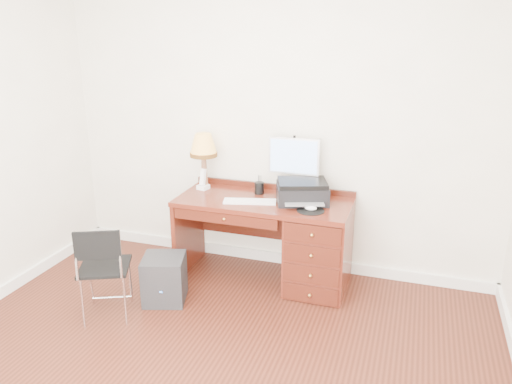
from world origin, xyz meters
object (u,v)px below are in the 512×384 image
(printer, at_px, (302,192))
(equipment_box, at_px, (164,279))
(phone, at_px, (203,183))
(chair, at_px, (99,263))
(monitor, at_px, (294,159))
(desk, at_px, (299,240))
(leg_lamp, at_px, (203,149))

(printer, height_order, equipment_box, printer)
(phone, bearing_deg, chair, -93.19)
(monitor, relative_size, phone, 2.67)
(chair, bearing_deg, equipment_box, 26.19)
(chair, bearing_deg, desk, 13.59)
(equipment_box, bearing_deg, leg_lamp, 68.77)
(equipment_box, bearing_deg, monitor, 25.88)
(printer, bearing_deg, phone, 157.13)
(monitor, distance_m, chair, 1.81)
(monitor, bearing_deg, chair, -134.11)
(desk, bearing_deg, phone, 173.86)
(printer, bearing_deg, desk, -113.89)
(phone, bearing_deg, desk, 8.65)
(equipment_box, bearing_deg, printer, 16.43)
(monitor, bearing_deg, desk, -60.20)
(leg_lamp, relative_size, chair, 0.65)
(desk, bearing_deg, chair, -141.83)
(monitor, bearing_deg, leg_lamp, -175.27)
(equipment_box, bearing_deg, phone, 68.63)
(leg_lamp, relative_size, phone, 2.65)
(desk, height_order, leg_lamp, leg_lamp)
(phone, height_order, equipment_box, phone)
(monitor, xyz_separation_m, chair, (-1.19, -1.22, -0.60))
(desk, xyz_separation_m, monitor, (-0.11, 0.20, 0.66))
(printer, bearing_deg, equipment_box, -164.96)
(printer, xyz_separation_m, phone, (-0.94, 0.06, -0.04))
(monitor, distance_m, leg_lamp, 0.83)
(desk, relative_size, equipment_box, 3.88)
(desk, xyz_separation_m, printer, (0.00, 0.04, 0.43))
(monitor, relative_size, chair, 0.66)
(leg_lamp, xyz_separation_m, phone, (-0.00, -0.03, -0.32))
(desk, height_order, phone, phone)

